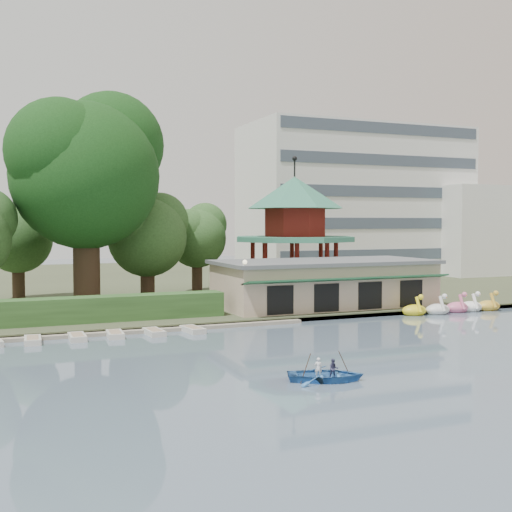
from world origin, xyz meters
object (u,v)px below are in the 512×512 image
boathouse (325,283)px  big_tree (87,165)px  pavilion (294,223)px  dock (64,335)px  rowboat_with_passengers (326,370)px

boathouse → big_tree: (-18.84, 6.22, 9.88)m
pavilion → big_tree: (-20.84, -3.80, 4.76)m
dock → boathouse: size_ratio=1.83×
pavilion → rowboat_with_passengers: 35.20m
boathouse → rowboat_with_passengers: size_ratio=3.05×
dock → pavilion: pavilion is taller
boathouse → pavilion: (2.00, 10.03, 5.11)m
boathouse → dock: bearing=-167.8°
dock → pavilion: size_ratio=2.52×
big_tree → pavilion: bearing=10.3°
pavilion → big_tree: bearing=-169.7°
pavilion → big_tree: size_ratio=0.74×
boathouse → big_tree: big_tree is taller
boathouse → rowboat_with_passengers: (-11.74, -21.62, -1.84)m
boathouse → rowboat_with_passengers: 24.67m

